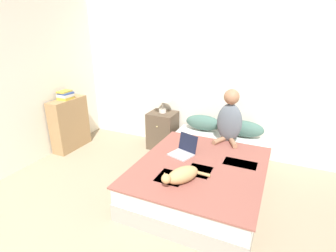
{
  "coord_description": "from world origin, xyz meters",
  "views": [
    {
      "loc": [
        1.34,
        -0.27,
        1.99
      ],
      "look_at": [
        0.02,
        2.65,
        0.77
      ],
      "focal_mm": 28.0,
      "sensor_mm": 36.0,
      "label": 1
    }
  ],
  "objects_px": {
    "bed": "(205,172)",
    "person_sitting": "(230,119)",
    "book_stack_top": "(65,95)",
    "pillow_far": "(245,129)",
    "cat_tabby": "(182,175)",
    "bookshelf": "(70,124)",
    "laptop_open": "(183,150)",
    "table_lamp": "(162,94)",
    "nightstand": "(163,130)",
    "pillow_near": "(203,123)"
  },
  "relations": [
    {
      "from": "bed",
      "to": "person_sitting",
      "type": "distance_m",
      "value": 0.87
    },
    {
      "from": "bed",
      "to": "book_stack_top",
      "type": "distance_m",
      "value": 2.57
    },
    {
      "from": "pillow_far",
      "to": "cat_tabby",
      "type": "xyz_separation_m",
      "value": [
        -0.4,
        -1.58,
        -0.03
      ]
    },
    {
      "from": "pillow_far",
      "to": "bookshelf",
      "type": "distance_m",
      "value": 2.88
    },
    {
      "from": "person_sitting",
      "to": "bed",
      "type": "bearing_deg",
      "value": -102.0
    },
    {
      "from": "pillow_far",
      "to": "bookshelf",
      "type": "xyz_separation_m",
      "value": [
        -2.78,
        -0.73,
        -0.1
      ]
    },
    {
      "from": "pillow_far",
      "to": "laptop_open",
      "type": "height_order",
      "value": "laptop_open"
    },
    {
      "from": "table_lamp",
      "to": "nightstand",
      "type": "bearing_deg",
      "value": -72.43
    },
    {
      "from": "pillow_far",
      "to": "book_stack_top",
      "type": "bearing_deg",
      "value": -165.09
    },
    {
      "from": "person_sitting",
      "to": "nightstand",
      "type": "relative_size",
      "value": 1.21
    },
    {
      "from": "pillow_near",
      "to": "bookshelf",
      "type": "relative_size",
      "value": 0.65
    },
    {
      "from": "laptop_open",
      "to": "bookshelf",
      "type": "xyz_separation_m",
      "value": [
        -2.16,
        0.22,
        -0.04
      ]
    },
    {
      "from": "person_sitting",
      "to": "nightstand",
      "type": "bearing_deg",
      "value": 169.8
    },
    {
      "from": "bookshelf",
      "to": "book_stack_top",
      "type": "distance_m",
      "value": 0.5
    },
    {
      "from": "laptop_open",
      "to": "book_stack_top",
      "type": "distance_m",
      "value": 2.22
    },
    {
      "from": "bed",
      "to": "laptop_open",
      "type": "xyz_separation_m",
      "value": [
        -0.3,
        -0.02,
        0.27
      ]
    },
    {
      "from": "pillow_far",
      "to": "laptop_open",
      "type": "relative_size",
      "value": 1.57
    },
    {
      "from": "bed",
      "to": "bookshelf",
      "type": "relative_size",
      "value": 2.45
    },
    {
      "from": "laptop_open",
      "to": "nightstand",
      "type": "relative_size",
      "value": 0.57
    },
    {
      "from": "pillow_near",
      "to": "person_sitting",
      "type": "relative_size",
      "value": 0.75
    },
    {
      "from": "person_sitting",
      "to": "book_stack_top",
      "type": "bearing_deg",
      "value": -169.78
    },
    {
      "from": "pillow_near",
      "to": "person_sitting",
      "type": "bearing_deg",
      "value": -30.28
    },
    {
      "from": "bed",
      "to": "person_sitting",
      "type": "xyz_separation_m",
      "value": [
        0.14,
        0.66,
        0.55
      ]
    },
    {
      "from": "pillow_far",
      "to": "laptop_open",
      "type": "bearing_deg",
      "value": -123.27
    },
    {
      "from": "bed",
      "to": "book_stack_top",
      "type": "bearing_deg",
      "value": 175.53
    },
    {
      "from": "pillow_far",
      "to": "book_stack_top",
      "type": "xyz_separation_m",
      "value": [
        -2.78,
        -0.74,
        0.4
      ]
    },
    {
      "from": "bed",
      "to": "person_sitting",
      "type": "height_order",
      "value": "person_sitting"
    },
    {
      "from": "laptop_open",
      "to": "table_lamp",
      "type": "relative_size",
      "value": 0.79
    },
    {
      "from": "bed",
      "to": "person_sitting",
      "type": "bearing_deg",
      "value": 78.0
    },
    {
      "from": "nightstand",
      "to": "pillow_far",
      "type": "bearing_deg",
      "value": 2.69
    },
    {
      "from": "table_lamp",
      "to": "book_stack_top",
      "type": "bearing_deg",
      "value": -154.25
    },
    {
      "from": "bookshelf",
      "to": "pillow_near",
      "type": "bearing_deg",
      "value": 19.01
    },
    {
      "from": "pillow_far",
      "to": "laptop_open",
      "type": "distance_m",
      "value": 1.14
    },
    {
      "from": "bookshelf",
      "to": "book_stack_top",
      "type": "xyz_separation_m",
      "value": [
        0.0,
        -0.01,
        0.5
      ]
    },
    {
      "from": "pillow_near",
      "to": "bookshelf",
      "type": "distance_m",
      "value": 2.25
    },
    {
      "from": "bookshelf",
      "to": "book_stack_top",
      "type": "relative_size",
      "value": 3.78
    },
    {
      "from": "pillow_near",
      "to": "cat_tabby",
      "type": "xyz_separation_m",
      "value": [
        0.25,
        -1.58,
        -0.03
      ]
    },
    {
      "from": "cat_tabby",
      "to": "laptop_open",
      "type": "distance_m",
      "value": 0.67
    },
    {
      "from": "person_sitting",
      "to": "laptop_open",
      "type": "bearing_deg",
      "value": -122.83
    },
    {
      "from": "bed",
      "to": "laptop_open",
      "type": "bearing_deg",
      "value": -176.67
    },
    {
      "from": "pillow_near",
      "to": "book_stack_top",
      "type": "distance_m",
      "value": 2.29
    },
    {
      "from": "bookshelf",
      "to": "nightstand",
      "type": "bearing_deg",
      "value": 25.07
    },
    {
      "from": "pillow_far",
      "to": "book_stack_top",
      "type": "height_order",
      "value": "book_stack_top"
    },
    {
      "from": "cat_tabby",
      "to": "book_stack_top",
      "type": "relative_size",
      "value": 2.04
    },
    {
      "from": "cat_tabby",
      "to": "laptop_open",
      "type": "height_order",
      "value": "laptop_open"
    },
    {
      "from": "pillow_far",
      "to": "nightstand",
      "type": "xyz_separation_m",
      "value": [
        -1.35,
        -0.06,
        -0.22
      ]
    },
    {
      "from": "nightstand",
      "to": "table_lamp",
      "type": "bearing_deg",
      "value": 107.57
    },
    {
      "from": "pillow_far",
      "to": "book_stack_top",
      "type": "distance_m",
      "value": 2.9
    },
    {
      "from": "bed",
      "to": "laptop_open",
      "type": "distance_m",
      "value": 0.4
    },
    {
      "from": "laptop_open",
      "to": "nightstand",
      "type": "height_order",
      "value": "laptop_open"
    }
  ]
}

